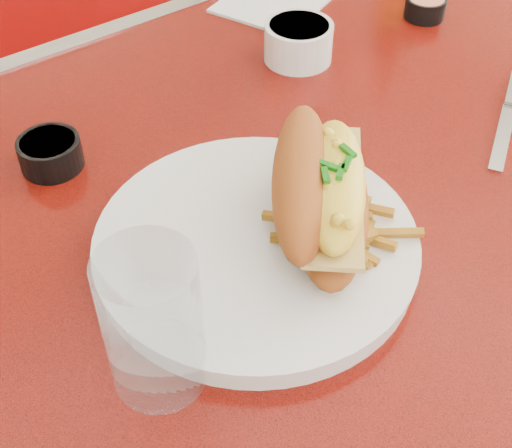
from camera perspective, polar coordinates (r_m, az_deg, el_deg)
diner_table at (r=0.91m, az=8.53°, el=-1.61°), size 1.23×0.83×0.77m
booth_bench_far at (r=1.64m, az=-12.60°, el=6.87°), size 1.20×0.51×0.90m
dinner_plate at (r=0.66m, az=0.00°, el=-1.75°), size 0.33×0.33×0.02m
mac_hoagie at (r=0.65m, az=5.25°, el=2.79°), size 0.21×0.22×0.09m
fries_pile at (r=0.65m, az=6.51°, el=-0.18°), size 0.10×0.09×0.03m
fork at (r=0.69m, az=4.22°, el=1.73°), size 0.04×0.14×0.00m
gravy_ramekin at (r=0.92m, az=3.41°, el=14.43°), size 0.11×0.11×0.05m
sauce_cup_left at (r=0.78m, az=-16.15°, el=5.55°), size 0.09×0.09×0.03m
sauce_cup_right at (r=1.05m, az=13.39°, el=16.56°), size 0.07×0.07×0.03m
water_tumbler at (r=0.54m, az=-8.25°, el=-7.89°), size 0.10×0.10×0.13m
knife at (r=0.89m, az=19.57°, el=8.59°), size 0.18×0.12×0.01m
paper_napkin at (r=1.06m, az=1.22°, el=17.20°), size 0.17×0.17×0.00m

